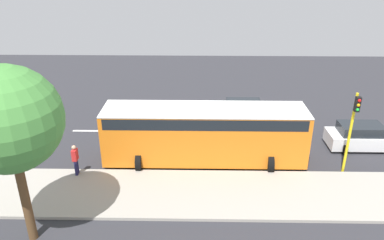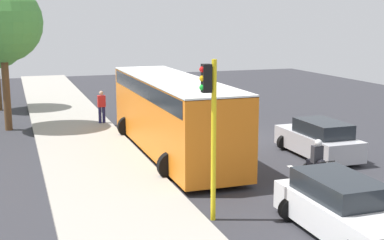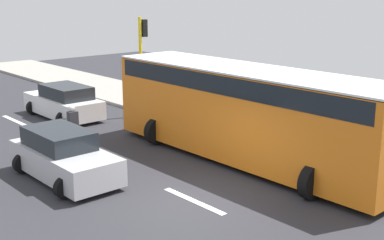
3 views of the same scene
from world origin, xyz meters
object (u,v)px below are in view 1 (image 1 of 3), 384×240
city_bus (204,131)px  traffic_light_corner (353,123)px  car_silver (239,112)px  pedestrian_near_signal (75,159)px  motorcycle (289,125)px  street_tree_center (8,120)px  car_white (364,137)px

city_bus → traffic_light_corner: bearing=81.0°
car_silver → city_bus: 6.13m
pedestrian_near_signal → traffic_light_corner: (-0.64, 14.14, 1.87)m
motorcycle → street_tree_center: street_tree_center is taller
car_white → motorcycle: bearing=-114.3°
car_white → city_bus: size_ratio=0.40×
car_white → motorcycle: (-1.82, -4.04, -0.07)m
car_white → street_tree_center: bearing=-63.9°
motorcycle → pedestrian_near_signal: 13.35m
car_silver → city_bus: (5.48, -2.50, 1.14)m
motorcycle → street_tree_center: size_ratio=0.21×
car_silver → traffic_light_corner: 8.59m
car_silver → city_bus: city_bus is taller
motorcycle → car_white: bearing=65.7°
car_silver → pedestrian_near_signal: (7.29, -9.18, 0.35)m
city_bus → pedestrian_near_signal: bearing=-74.8°
car_white → traffic_light_corner: (2.88, -2.13, 2.22)m
pedestrian_near_signal → city_bus: bearing=105.2°
car_silver → pedestrian_near_signal: bearing=-51.5°
car_white → car_silver: bearing=-118.0°
motorcycle → pedestrian_near_signal: bearing=-66.4°
car_white → street_tree_center: (8.17, -16.71, 4.63)m
motorcycle → traffic_light_corner: bearing=22.1°
city_bus → pedestrian_near_signal: 6.97m
car_white → motorcycle: 4.43m
car_white → traffic_light_corner: bearing=-36.4°
street_tree_center → city_bus: bearing=132.3°
car_silver → street_tree_center: 16.02m
car_silver → motorcycle: bearing=57.4°
car_silver → motorcycle: size_ratio=2.73×
motorcycle → street_tree_center: (10.00, -12.67, 4.70)m
city_bus → traffic_light_corner: traffic_light_corner is taller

